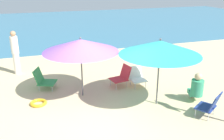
{
  "coord_description": "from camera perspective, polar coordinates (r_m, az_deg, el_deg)",
  "views": [
    {
      "loc": [
        -1.61,
        -5.76,
        3.29
      ],
      "look_at": [
        0.64,
        1.04,
        0.7
      ],
      "focal_mm": 40.65,
      "sensor_mm": 36.0,
      "label": 1
    }
  ],
  "objects": [
    {
      "name": "ground_plane",
      "position": [
        6.83,
        -2.37,
        -8.95
      ],
      "size": [
        40.0,
        40.0,
        0.0
      ],
      "primitive_type": "plane",
      "color": "#D3BC8C"
    },
    {
      "name": "sea_water",
      "position": [
        19.87,
        -13.6,
        9.83
      ],
      "size": [
        40.0,
        16.0,
        0.01
      ],
      "primitive_type": "cube",
      "color": "teal",
      "rests_on": "ground_plane"
    },
    {
      "name": "umbrella_purple",
      "position": [
        7.15,
        -7.06,
        5.52
      ],
      "size": [
        2.15,
        2.15,
        1.77
      ],
      "color": "#4C4C51",
      "rests_on": "ground_plane"
    },
    {
      "name": "umbrella_teal",
      "position": [
        6.68,
        10.74,
        4.98
      ],
      "size": [
        2.15,
        2.15,
        1.86
      ],
      "color": "#4C4C51",
      "rests_on": "ground_plane"
    },
    {
      "name": "beach_chair_a",
      "position": [
        8.25,
        5.58,
        -1.43
      ],
      "size": [
        0.49,
        0.56,
        0.61
      ],
      "rotation": [
        0.0,
        0.0,
        -1.53
      ],
      "color": "white",
      "rests_on": "ground_plane"
    },
    {
      "name": "beach_chair_b",
      "position": [
        8.14,
        2.22,
        -1.34
      ],
      "size": [
        0.66,
        0.58,
        0.68
      ],
      "rotation": [
        0.0,
        0.0,
        -2.97
      ],
      "color": "red",
      "rests_on": "ground_plane"
    },
    {
      "name": "beach_chair_c",
      "position": [
        8.25,
        -15.2,
        -2.07
      ],
      "size": [
        0.77,
        0.73,
        0.65
      ],
      "rotation": [
        0.0,
        0.0,
        -0.38
      ],
      "color": "#33934C",
      "rests_on": "ground_plane"
    },
    {
      "name": "beach_chair_d",
      "position": [
        6.79,
        21.24,
        -7.27
      ],
      "size": [
        0.7,
        0.7,
        0.67
      ],
      "rotation": [
        0.0,
        0.0,
        2.14
      ],
      "color": "navy",
      "rests_on": "ground_plane"
    },
    {
      "name": "person_a",
      "position": [
        7.47,
        18.5,
        -3.79
      ],
      "size": [
        0.46,
        0.57,
        0.88
      ],
      "rotation": [
        0.0,
        0.0,
        1.2
      ],
      "color": "#389970",
      "rests_on": "ground_plane"
    },
    {
      "name": "person_b",
      "position": [
        9.71,
        -20.92,
        3.74
      ],
      "size": [
        0.26,
        0.26,
        1.58
      ],
      "rotation": [
        0.0,
        0.0,
        0.38
      ],
      "color": "silver",
      "rests_on": "ground_plane"
    },
    {
      "name": "swim_ring",
      "position": [
        7.37,
        -16.2,
        -7.12
      ],
      "size": [
        0.46,
        0.46,
        0.08
      ],
      "primitive_type": "torus",
      "color": "yellow",
      "rests_on": "ground_plane"
    }
  ]
}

